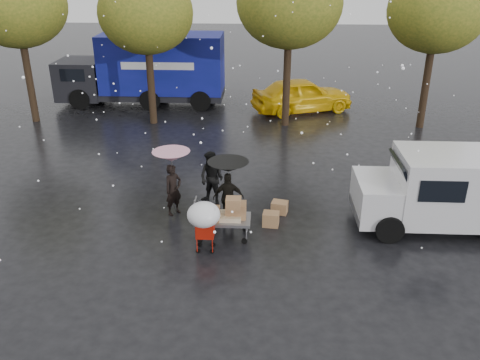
{
  "coord_description": "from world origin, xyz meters",
  "views": [
    {
      "loc": [
        1.58,
        -12.04,
        7.17
      ],
      "look_at": [
        0.92,
        1.0,
        1.28
      ],
      "focal_mm": 38.0,
      "sensor_mm": 36.0,
      "label": 1
    }
  ],
  "objects_px": {
    "shopping_cart": "(204,217)",
    "yellow_taxi": "(302,95)",
    "person_black": "(228,198)",
    "white_van": "(452,189)",
    "vendor_cart": "(226,214)",
    "blue_truck": "(146,70)",
    "person_pink": "(173,190)"
  },
  "relations": [
    {
      "from": "person_black",
      "to": "shopping_cart",
      "type": "xyz_separation_m",
      "value": [
        -0.49,
        -1.75,
        0.31
      ]
    },
    {
      "from": "shopping_cart",
      "to": "yellow_taxi",
      "type": "xyz_separation_m",
      "value": [
        3.26,
        13.0,
        -0.24
      ]
    },
    {
      "from": "person_black",
      "to": "yellow_taxi",
      "type": "xyz_separation_m",
      "value": [
        2.77,
        11.25,
        0.07
      ]
    },
    {
      "from": "white_van",
      "to": "yellow_taxi",
      "type": "relative_size",
      "value": 1.02
    },
    {
      "from": "person_black",
      "to": "shopping_cart",
      "type": "relative_size",
      "value": 1.03
    },
    {
      "from": "shopping_cart",
      "to": "person_pink",
      "type": "bearing_deg",
      "value": 118.55
    },
    {
      "from": "blue_truck",
      "to": "yellow_taxi",
      "type": "height_order",
      "value": "blue_truck"
    },
    {
      "from": "shopping_cart",
      "to": "blue_truck",
      "type": "distance_m",
      "value": 14.71
    },
    {
      "from": "person_black",
      "to": "white_van",
      "type": "bearing_deg",
      "value": 177.33
    },
    {
      "from": "blue_truck",
      "to": "person_pink",
      "type": "bearing_deg",
      "value": -74.25
    },
    {
      "from": "vendor_cart",
      "to": "yellow_taxi",
      "type": "height_order",
      "value": "yellow_taxi"
    },
    {
      "from": "person_pink",
      "to": "person_black",
      "type": "relative_size",
      "value": 1.04
    },
    {
      "from": "shopping_cart",
      "to": "white_van",
      "type": "distance_m",
      "value": 6.93
    },
    {
      "from": "person_pink",
      "to": "yellow_taxi",
      "type": "xyz_separation_m",
      "value": [
        4.42,
        10.87,
        0.04
      ]
    },
    {
      "from": "person_pink",
      "to": "white_van",
      "type": "height_order",
      "value": "white_van"
    },
    {
      "from": "person_pink",
      "to": "shopping_cart",
      "type": "xyz_separation_m",
      "value": [
        1.16,
        -2.13,
        0.28
      ]
    },
    {
      "from": "person_black",
      "to": "blue_truck",
      "type": "height_order",
      "value": "blue_truck"
    },
    {
      "from": "white_van",
      "to": "blue_truck",
      "type": "height_order",
      "value": "blue_truck"
    },
    {
      "from": "vendor_cart",
      "to": "blue_truck",
      "type": "distance_m",
      "value": 14.11
    },
    {
      "from": "yellow_taxi",
      "to": "person_pink",
      "type": "bearing_deg",
      "value": 137.32
    },
    {
      "from": "shopping_cart",
      "to": "white_van",
      "type": "relative_size",
      "value": 0.3
    },
    {
      "from": "person_pink",
      "to": "person_black",
      "type": "bearing_deg",
      "value": -61.16
    },
    {
      "from": "shopping_cart",
      "to": "white_van",
      "type": "height_order",
      "value": "white_van"
    },
    {
      "from": "blue_truck",
      "to": "person_black",
      "type": "bearing_deg",
      "value": -67.78
    },
    {
      "from": "person_pink",
      "to": "blue_truck",
      "type": "distance_m",
      "value": 12.36
    },
    {
      "from": "shopping_cart",
      "to": "vendor_cart",
      "type": "bearing_deg",
      "value": 59.78
    },
    {
      "from": "person_black",
      "to": "vendor_cart",
      "type": "distance_m",
      "value": 0.92
    },
    {
      "from": "blue_truck",
      "to": "yellow_taxi",
      "type": "bearing_deg",
      "value": -7.21
    },
    {
      "from": "person_pink",
      "to": "vendor_cart",
      "type": "distance_m",
      "value": 2.1
    },
    {
      "from": "vendor_cart",
      "to": "white_van",
      "type": "xyz_separation_m",
      "value": [
        6.21,
        0.95,
        0.43
      ]
    },
    {
      "from": "person_pink",
      "to": "yellow_taxi",
      "type": "bearing_deg",
      "value": 19.57
    },
    {
      "from": "person_black",
      "to": "vendor_cart",
      "type": "bearing_deg",
      "value": 86.54
    }
  ]
}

